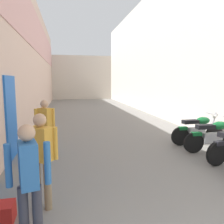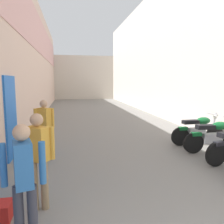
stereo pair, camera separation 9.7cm
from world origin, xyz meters
The scene contains 9 objects.
ground_plane centered at (0.00, 10.64, 0.00)m, with size 41.27×41.27×0.00m, color slate.
building_left centered at (-3.49, 12.58, 3.24)m, with size 0.45×25.27×6.42m.
building_right centered at (3.50, 12.63, 3.71)m, with size 0.45×25.27×7.42m.
building_far_end centered at (0.00, 26.27, 2.44)m, with size 9.60×2.00×4.87m, color beige.
motorcycle_fifth centered at (2.36, 4.98, 0.50)m, with size 1.85×0.58×1.04m.
motorcycle_sixth centered at (2.36, 5.81, 0.50)m, with size 1.85×0.58×1.04m.
pedestrian_by_doorway centered at (-2.29, 1.90, 0.92)m, with size 0.52×0.38×1.57m.
pedestrian_mid_alley centered at (-2.24, 2.78, 0.92)m, with size 0.52×0.36×1.57m.
pedestrian_further_down centered at (-2.40, 5.33, 0.92)m, with size 0.52×0.36×1.57m.
Camera 2 is at (-1.74, -0.86, 2.06)m, focal length 36.85 mm.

